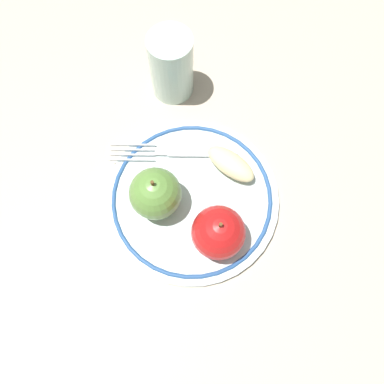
{
  "coord_description": "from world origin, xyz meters",
  "views": [
    {
      "loc": [
        -0.14,
        -0.06,
        0.51
      ],
      "look_at": [
        0.01,
        0.02,
        0.03
      ],
      "focal_mm": 35.0,
      "sensor_mm": 36.0,
      "label": 1
    }
  ],
  "objects_px": {
    "apple_red_whole": "(218,233)",
    "drinking_glass": "(171,66)",
    "apple_second_whole": "(155,194)",
    "apple_slice_front": "(231,164)",
    "fork": "(178,153)",
    "plate": "(192,198)"
  },
  "relations": [
    {
      "from": "apple_red_whole",
      "to": "apple_slice_front",
      "type": "xyz_separation_m",
      "value": [
        0.1,
        0.03,
        -0.02
      ]
    },
    {
      "from": "apple_slice_front",
      "to": "drinking_glass",
      "type": "distance_m",
      "value": 0.17
    },
    {
      "from": "apple_red_whole",
      "to": "drinking_glass",
      "type": "bearing_deg",
      "value": 41.54
    },
    {
      "from": "fork",
      "to": "drinking_glass",
      "type": "height_order",
      "value": "drinking_glass"
    },
    {
      "from": "apple_second_whole",
      "to": "fork",
      "type": "relative_size",
      "value": 0.45
    },
    {
      "from": "apple_second_whole",
      "to": "drinking_glass",
      "type": "height_order",
      "value": "drinking_glass"
    },
    {
      "from": "fork",
      "to": "drinking_glass",
      "type": "xyz_separation_m",
      "value": [
        0.1,
        0.06,
        0.04
      ]
    },
    {
      "from": "apple_second_whole",
      "to": "drinking_glass",
      "type": "bearing_deg",
      "value": 22.02
    },
    {
      "from": "apple_red_whole",
      "to": "apple_slice_front",
      "type": "distance_m",
      "value": 0.11
    },
    {
      "from": "plate",
      "to": "apple_slice_front",
      "type": "xyz_separation_m",
      "value": [
        0.06,
        -0.03,
        0.02
      ]
    },
    {
      "from": "apple_red_whole",
      "to": "drinking_glass",
      "type": "xyz_separation_m",
      "value": [
        0.19,
        0.17,
        0.01
      ]
    },
    {
      "from": "plate",
      "to": "apple_red_whole",
      "type": "bearing_deg",
      "value": -123.52
    },
    {
      "from": "apple_second_whole",
      "to": "drinking_glass",
      "type": "distance_m",
      "value": 0.2
    },
    {
      "from": "apple_red_whole",
      "to": "apple_second_whole",
      "type": "height_order",
      "value": "same"
    },
    {
      "from": "drinking_glass",
      "to": "fork",
      "type": "bearing_deg",
      "value": -148.44
    },
    {
      "from": "apple_second_whole",
      "to": "apple_slice_front",
      "type": "xyz_separation_m",
      "value": [
        0.09,
        -0.07,
        -0.02
      ]
    },
    {
      "from": "plate",
      "to": "apple_second_whole",
      "type": "xyz_separation_m",
      "value": [
        -0.03,
        0.04,
        0.04
      ]
    },
    {
      "from": "apple_second_whole",
      "to": "fork",
      "type": "distance_m",
      "value": 0.09
    },
    {
      "from": "drinking_glass",
      "to": "apple_red_whole",
      "type": "bearing_deg",
      "value": -138.46
    },
    {
      "from": "apple_red_whole",
      "to": "drinking_glass",
      "type": "distance_m",
      "value": 0.26
    },
    {
      "from": "apple_slice_front",
      "to": "fork",
      "type": "distance_m",
      "value": 0.08
    },
    {
      "from": "plate",
      "to": "fork",
      "type": "distance_m",
      "value": 0.07
    }
  ]
}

